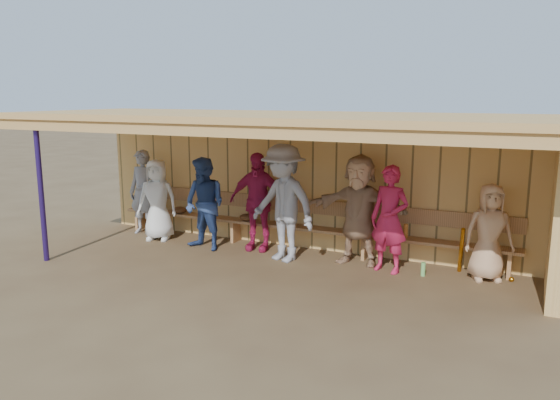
% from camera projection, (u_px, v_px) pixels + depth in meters
% --- Properties ---
extents(ground, '(90.00, 90.00, 0.00)m').
position_uv_depth(ground, '(271.00, 266.00, 9.06)').
color(ground, brown).
rests_on(ground, ground).
extents(player_a, '(0.63, 0.42, 1.71)m').
position_uv_depth(player_a, '(143.00, 192.00, 11.01)').
color(player_a, gray).
rests_on(player_a, ground).
extents(player_b, '(0.89, 0.73, 1.58)m').
position_uv_depth(player_b, '(157.00, 200.00, 10.57)').
color(player_b, white).
rests_on(player_b, ground).
extents(player_c, '(0.92, 0.77, 1.69)m').
position_uv_depth(player_c, '(205.00, 204.00, 9.87)').
color(player_c, '#2F4782').
rests_on(player_c, ground).
extents(player_d, '(1.10, 0.57, 1.79)m').
position_uv_depth(player_d, '(257.00, 202.00, 9.85)').
color(player_d, '#B61D4D').
rests_on(player_d, ground).
extents(player_e, '(1.44, 1.07, 1.99)m').
position_uv_depth(player_e, '(283.00, 203.00, 9.18)').
color(player_e, '#9899A0').
rests_on(player_e, ground).
extents(player_f, '(1.73, 0.60, 1.84)m').
position_uv_depth(player_f, '(359.00, 210.00, 9.00)').
color(player_f, tan).
rests_on(player_f, ground).
extents(player_g, '(0.70, 0.54, 1.72)m').
position_uv_depth(player_g, '(389.00, 219.00, 8.61)').
color(player_g, '#C71F49').
rests_on(player_g, ground).
extents(player_h, '(0.85, 0.71, 1.49)m').
position_uv_depth(player_h, '(489.00, 232.00, 8.24)').
color(player_h, tan).
rests_on(player_h, ground).
extents(dugout_structure, '(8.80, 3.20, 2.50)m').
position_uv_depth(dugout_structure, '(309.00, 161.00, 9.18)').
color(dugout_structure, '#E7B362').
rests_on(dugout_structure, ground).
extents(bench, '(7.60, 0.34, 0.93)m').
position_uv_depth(bench, '(298.00, 221.00, 9.94)').
color(bench, tan).
rests_on(bench, ground).
extents(dugout_equipment, '(7.26, 0.62, 0.80)m').
position_uv_depth(dugout_equipment, '(230.00, 217.00, 10.41)').
color(dugout_equipment, '#C37716').
rests_on(dugout_equipment, ground).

